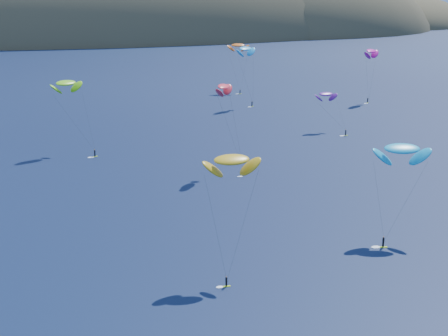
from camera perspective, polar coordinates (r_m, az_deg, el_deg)
island at (r=610.06m, az=-8.88°, el=11.24°), size 730.00×300.00×210.00m
kitesurfer_2 at (r=101.24m, az=0.71°, el=0.75°), size 9.27×9.64×21.41m
kitesurfer_3 at (r=180.98m, az=-14.24°, el=7.54°), size 11.96×14.42×21.83m
kitesurfer_4 at (r=241.12m, az=1.99°, el=10.85°), size 10.63×9.16×24.49m
kitesurfer_5 at (r=121.43m, az=15.96°, el=1.71°), size 12.82×10.59×19.45m
kitesurfer_6 at (r=204.30m, az=9.32°, el=6.68°), size 7.74×12.13×13.74m
kitesurfer_8 at (r=257.00m, az=13.33°, el=10.37°), size 10.55×9.97×22.61m
kitesurfer_9 at (r=155.96m, az=-0.02°, el=7.44°), size 7.57×11.26×23.61m
kitesurfer_11 at (r=274.49m, az=1.29°, el=11.16°), size 9.55×12.27×22.22m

